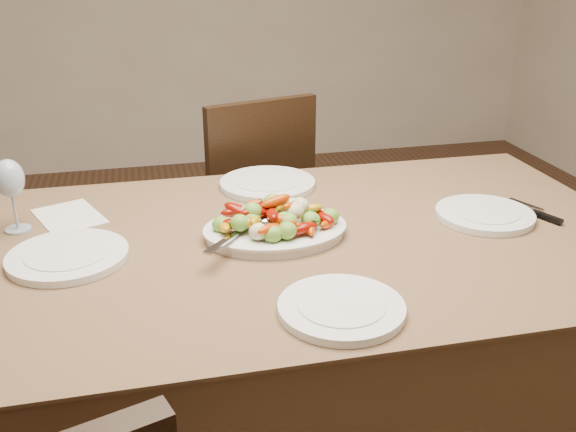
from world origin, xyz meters
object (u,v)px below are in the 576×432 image
(wine_glass, at_px, (12,194))
(plate_far, at_px, (267,184))
(chair_far, at_px, (241,210))
(plate_near, at_px, (341,309))
(dining_table, at_px, (288,363))
(serving_platter, at_px, (275,232))
(plate_left, at_px, (68,256))
(plate_right, at_px, (485,215))

(wine_glass, bearing_deg, plate_far, 13.66)
(chair_far, relative_size, wine_glass, 4.64)
(chair_far, xyz_separation_m, plate_near, (0.00, -1.26, 0.29))
(dining_table, xyz_separation_m, serving_platter, (-0.03, 0.02, 0.39))
(serving_platter, bearing_deg, plate_left, -178.46)
(dining_table, distance_m, serving_platter, 0.39)
(dining_table, xyz_separation_m, plate_far, (0.03, 0.38, 0.39))
(serving_platter, bearing_deg, dining_table, -31.94)
(wine_glass, bearing_deg, plate_right, -9.57)
(dining_table, bearing_deg, serving_platter, 148.06)
(dining_table, xyz_separation_m, chair_far, (0.02, 0.89, 0.10))
(plate_far, relative_size, plate_near, 1.12)
(serving_platter, distance_m, wine_glass, 0.68)
(serving_platter, bearing_deg, plate_near, -82.28)
(plate_left, bearing_deg, serving_platter, 1.54)
(plate_near, xyz_separation_m, wine_glass, (-0.70, 0.58, 0.09))
(dining_table, xyz_separation_m, wine_glass, (-0.67, 0.21, 0.48))
(chair_far, xyz_separation_m, plate_left, (-0.55, -0.88, 0.29))
(plate_left, xyz_separation_m, plate_right, (1.08, 0.00, 0.00))
(plate_left, height_order, plate_far, same)
(chair_far, distance_m, plate_right, 1.07)
(wine_glass, bearing_deg, plate_left, -55.89)
(chair_far, xyz_separation_m, serving_platter, (-0.05, -0.87, 0.30))
(serving_platter, distance_m, plate_far, 0.37)
(plate_right, bearing_deg, serving_platter, 178.68)
(plate_left, distance_m, plate_right, 1.08)
(plate_near, bearing_deg, chair_far, 90.12)
(serving_platter, distance_m, plate_near, 0.39)
(plate_right, bearing_deg, plate_far, 144.39)
(plate_left, relative_size, plate_near, 1.09)
(chair_far, height_order, serving_platter, chair_far)
(plate_left, height_order, plate_right, same)
(plate_near, bearing_deg, serving_platter, 97.72)
(dining_table, xyz_separation_m, plate_near, (0.02, -0.37, 0.39))
(plate_far, distance_m, wine_glass, 0.72)
(chair_far, distance_m, plate_far, 0.59)
(plate_far, bearing_deg, plate_right, -35.61)
(plate_left, height_order, plate_near, same)
(chair_far, relative_size, plate_far, 3.26)
(serving_platter, height_order, plate_left, serving_platter)
(wine_glass, bearing_deg, chair_far, 44.38)
(dining_table, height_order, chair_far, chair_far)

